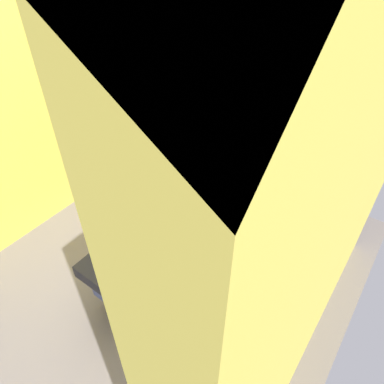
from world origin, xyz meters
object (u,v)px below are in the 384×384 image
(paper_towel_roll, at_px, (231,242))
(toiletry_bag, at_px, (321,162))
(bottle_white, at_px, (144,98))
(soap_dispenser, at_px, (138,93))
(toilet_paper_roll, at_px, (257,349))
(vanity_cabinet, at_px, (150,152))
(bottle_clear, at_px, (158,98))
(faucet, at_px, (157,99))
(toilet, at_px, (290,211))
(tissue_box, at_px, (300,156))
(person_plumber, at_px, (148,265))
(bottle_blue, at_px, (154,96))

(paper_towel_roll, bearing_deg, toiletry_bag, 45.35)
(toiletry_bag, distance_m, bottle_white, 1.54)
(toiletry_bag, relative_size, bottle_white, 0.97)
(soap_dispenser, distance_m, toilet_paper_roll, 2.21)
(vanity_cabinet, height_order, bottle_white, bottle_white)
(vanity_cabinet, distance_m, bottle_clear, 0.51)
(faucet, height_order, bottle_white, bottle_white)
(toilet, height_order, tissue_box, tissue_box)
(toilet, bearing_deg, faucet, 176.67)
(toilet, relative_size, toilet_paper_roll, 6.82)
(toiletry_bag, xyz_separation_m, bottle_white, (-1.53, -0.08, 0.08))
(vanity_cabinet, distance_m, person_plumber, 1.12)
(soap_dispenser, distance_m, bottle_white, 0.11)
(person_plumber, bearing_deg, toiletry_bag, 53.39)
(bottle_blue, height_order, paper_towel_roll, bottle_blue)
(bottle_white, distance_m, paper_towel_roll, 1.41)
(tissue_box, height_order, paper_towel_roll, tissue_box)
(toilet, height_order, toilet_paper_roll, toilet)
(soap_dispenser, bearing_deg, toilet_paper_roll, -28.90)
(vanity_cabinet, relative_size, tissue_box, 3.73)
(bottle_blue, bearing_deg, toilet_paper_roll, -31.89)
(vanity_cabinet, relative_size, bottle_blue, 6.72)
(tissue_box, height_order, bottle_white, bottle_white)
(soap_dispenser, relative_size, bottle_clear, 0.93)
(faucet, bearing_deg, bottle_white, -143.50)
(toilet, distance_m, tissue_box, 0.44)
(bottle_clear, distance_m, paper_towel_roll, 1.33)
(toilet, height_order, faucet, faucet)
(bottle_white, xyz_separation_m, bottle_blue, (0.05, 0.08, -0.00))
(toilet, distance_m, faucet, 1.43)
(toilet, relative_size, paper_towel_roll, 3.42)
(faucet, xyz_separation_m, bottle_clear, (0.05, -0.03, 0.04))
(faucet, relative_size, bottle_white, 0.79)
(tissue_box, distance_m, bottle_clear, 1.25)
(faucet, xyz_separation_m, bottle_white, (-0.09, -0.07, 0.01))
(tissue_box, xyz_separation_m, bottle_blue, (-1.34, 0.00, 0.08))
(tissue_box, bearing_deg, vanity_cabinet, -172.99)
(person_plumber, xyz_separation_m, toilet_paper_roll, (0.90, -0.02, -0.13))
(faucet, relative_size, toiletry_bag, 0.81)
(soap_dispenser, bearing_deg, paper_towel_roll, -17.07)
(toilet, height_order, paper_towel_roll, toilet)
(soap_dispenser, bearing_deg, faucet, 6.01)
(tissue_box, height_order, soap_dispenser, soap_dispenser)
(tissue_box, distance_m, toiletry_bag, 0.15)
(toilet, height_order, vanity_cabinet, vanity_cabinet)
(faucet, bearing_deg, bottle_clear, -34.16)
(toiletry_bag, height_order, toilet_paper_roll, toiletry_bag)
(bottle_clear, bearing_deg, soap_dispenser, 177.12)
(toiletry_bag, height_order, paper_towel_roll, toiletry_bag)
(bottle_white, bearing_deg, toiletry_bag, 2.95)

